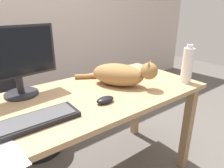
{
  "coord_description": "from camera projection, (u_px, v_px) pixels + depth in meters",
  "views": [
    {
      "loc": [
        -0.6,
        -0.99,
        1.25
      ],
      "look_at": [
        0.11,
        -0.07,
        0.8
      ],
      "focal_mm": 32.11,
      "sensor_mm": 36.0,
      "label": 1
    }
  ],
  "objects": [
    {
      "name": "office_chair",
      "position": [
        28.0,
        115.0,
        1.73
      ],
      "size": [
        0.5,
        0.48,
        0.88
      ],
      "color": "black",
      "rests_on": "ground_plane"
    },
    {
      "name": "keyboard",
      "position": [
        31.0,
        122.0,
        0.92
      ],
      "size": [
        0.44,
        0.15,
        0.03
      ],
      "color": "black",
      "rests_on": "desk"
    },
    {
      "name": "monitor",
      "position": [
        16.0,
        59.0,
        1.15
      ],
      "size": [
        0.48,
        0.2,
        0.41
      ],
      "color": "#232328",
      "rests_on": "desk"
    },
    {
      "name": "water_bottle",
      "position": [
        187.0,
        65.0,
        1.39
      ],
      "size": [
        0.07,
        0.07,
        0.27
      ],
      "color": "silver",
      "rests_on": "desk"
    },
    {
      "name": "back_wall",
      "position": [
        15.0,
        1.0,
        2.2
      ],
      "size": [
        6.0,
        0.04,
        2.6
      ],
      "primitive_type": "cube",
      "color": "beige",
      "rests_on": "ground_plane"
    },
    {
      "name": "desk",
      "position": [
        92.0,
        108.0,
        1.3
      ],
      "size": [
        1.47,
        0.7,
        0.74
      ],
      "color": "tan",
      "rests_on": "ground_plane"
    },
    {
      "name": "computer_mouse",
      "position": [
        105.0,
        100.0,
        1.13
      ],
      "size": [
        0.11,
        0.06,
        0.04
      ],
      "primitive_type": "ellipsoid",
      "color": "black",
      "rests_on": "desk"
    },
    {
      "name": "cat",
      "position": [
        121.0,
        74.0,
        1.36
      ],
      "size": [
        0.36,
        0.54,
        0.2
      ],
      "color": "olive",
      "rests_on": "desk"
    }
  ]
}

